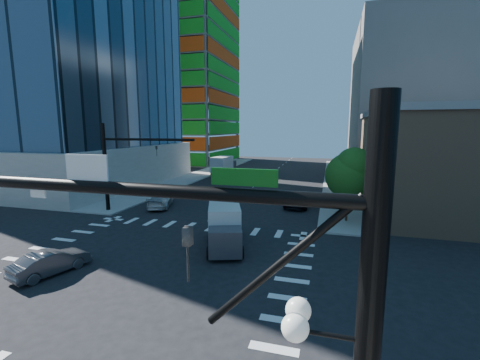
% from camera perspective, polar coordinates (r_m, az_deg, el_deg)
% --- Properties ---
extents(ground, '(160.00, 160.00, 0.00)m').
position_cam_1_polar(ground, '(21.43, -16.74, -14.96)').
color(ground, black).
rests_on(ground, ground).
extents(road_markings, '(20.00, 20.00, 0.01)m').
position_cam_1_polar(road_markings, '(21.43, -16.74, -14.95)').
color(road_markings, silver).
rests_on(road_markings, ground).
extents(sidewalk_ne, '(5.00, 60.00, 0.15)m').
position_cam_1_polar(sidewalk_ne, '(57.05, 17.25, 0.13)').
color(sidewalk_ne, '#9C9894').
rests_on(sidewalk_ne, ground).
extents(sidewalk_nw, '(5.00, 60.00, 0.15)m').
position_cam_1_polar(sidewalk_nw, '(61.60, -6.67, 1.12)').
color(sidewalk_nw, '#9C9894').
rests_on(sidewalk_nw, ground).
extents(construction_building, '(25.16, 34.50, 70.60)m').
position_cam_1_polar(construction_building, '(88.60, -10.73, 19.41)').
color(construction_building, slate).
rests_on(construction_building, ground).
extents(commercial_building, '(20.50, 22.50, 10.60)m').
position_cam_1_polar(commercial_building, '(41.05, 35.94, 2.80)').
color(commercial_building, '#937255').
rests_on(commercial_building, ground).
extents(bg_building_ne, '(24.00, 30.00, 28.00)m').
position_cam_1_polar(bg_building_ne, '(73.39, 29.15, 12.23)').
color(bg_building_ne, slate).
rests_on(bg_building_ne, ground).
extents(signal_mast_se, '(10.51, 2.48, 9.00)m').
position_cam_1_polar(signal_mast_se, '(6.08, 12.03, -27.55)').
color(signal_mast_se, black).
rests_on(signal_mast_se, sidewalk_se).
extents(signal_mast_nw, '(10.20, 0.40, 9.00)m').
position_cam_1_polar(signal_mast_nw, '(34.93, -20.95, 3.42)').
color(signal_mast_nw, black).
rests_on(signal_mast_nw, sidewalk_nw).
extents(tree_south, '(4.16, 4.16, 6.82)m').
position_cam_1_polar(tree_south, '(30.59, 19.01, 1.27)').
color(tree_south, '#382316').
rests_on(tree_south, sidewalk_ne).
extents(tree_north, '(3.54, 3.52, 5.78)m').
position_cam_1_polar(tree_north, '(42.59, 18.50, 2.44)').
color(tree_north, '#382316').
rests_on(tree_north, sidewalk_ne).
extents(car_nb_far, '(3.15, 5.67, 1.50)m').
position_cam_1_polar(car_nb_far, '(36.26, 10.36, -3.53)').
color(car_nb_far, black).
rests_on(car_nb_far, ground).
extents(car_sb_near, '(3.65, 5.73, 1.55)m').
position_cam_1_polar(car_sb_near, '(36.50, -13.89, -3.53)').
color(car_sb_near, silver).
rests_on(car_sb_near, ground).
extents(car_sb_mid, '(2.34, 4.52, 1.47)m').
position_cam_1_polar(car_sb_mid, '(53.66, -3.23, 0.70)').
color(car_sb_mid, '#ACADB4').
rests_on(car_sb_mid, ground).
extents(car_sb_cross, '(2.74, 4.65, 1.45)m').
position_cam_1_polar(car_sb_cross, '(22.78, -30.59, -12.45)').
color(car_sb_cross, '#46454A').
rests_on(car_sb_cross, ground).
extents(box_truck_near, '(4.26, 6.28, 3.04)m').
position_cam_1_polar(box_truck_near, '(23.66, -2.77, -8.76)').
color(box_truck_near, black).
rests_on(box_truck_near, ground).
extents(box_truck_far, '(3.21, 6.69, 3.42)m').
position_cam_1_polar(box_truck_far, '(60.97, -2.85, 2.46)').
color(box_truck_far, black).
rests_on(box_truck_far, ground).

